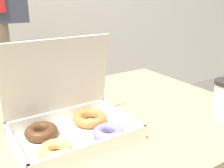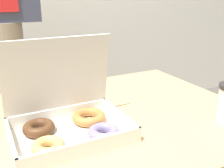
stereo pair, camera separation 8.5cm
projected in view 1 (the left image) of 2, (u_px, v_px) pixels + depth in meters
donut_box at (72, 121)px, 0.77m from camera, size 0.34×0.25×0.28m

